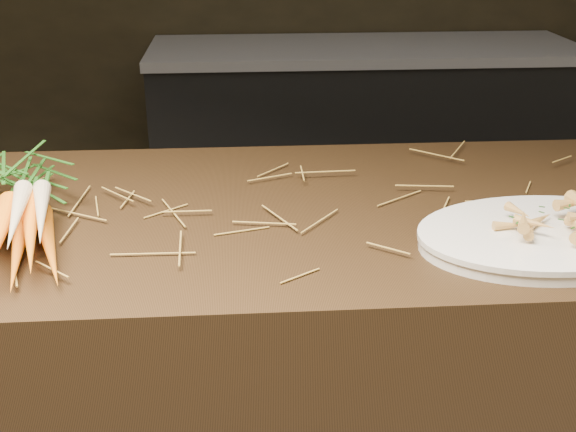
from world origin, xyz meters
name	(u,v)px	position (x,y,z in m)	size (l,w,h in m)	color
main_counter	(369,411)	(0.00, 0.30, 0.45)	(2.40, 0.70, 0.90)	black
back_counter	(362,140)	(0.30, 2.18, 0.42)	(1.82, 0.62, 0.84)	black
straw_bedding	(381,201)	(0.00, 0.30, 0.91)	(1.40, 0.60, 0.02)	olive
root_veg_bunch	(20,198)	(-0.61, 0.27, 0.95)	(0.26, 0.52, 0.09)	orange
serving_platter	(546,238)	(0.23, 0.12, 0.91)	(0.41, 0.27, 0.02)	white
roasted_veg_heap	(549,219)	(0.23, 0.12, 0.94)	(0.20, 0.15, 0.05)	olive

